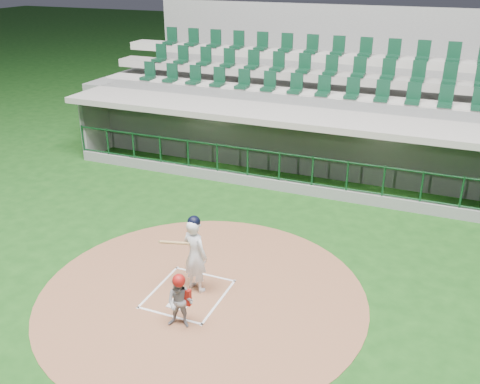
# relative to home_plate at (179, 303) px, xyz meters

# --- Properties ---
(ground) EXTENTS (120.00, 120.00, 0.00)m
(ground) POSITION_rel_home_plate_xyz_m (0.00, 0.70, -0.02)
(ground) COLOR #144012
(ground) RESTS_ON ground
(dirt_circle) EXTENTS (7.20, 7.20, 0.01)m
(dirt_circle) POSITION_rel_home_plate_xyz_m (0.30, 0.50, -0.02)
(dirt_circle) COLOR brown
(dirt_circle) RESTS_ON ground
(home_plate) EXTENTS (0.43, 0.43, 0.02)m
(home_plate) POSITION_rel_home_plate_xyz_m (0.00, 0.00, 0.00)
(home_plate) COLOR silver
(home_plate) RESTS_ON dirt_circle
(batter_box_chalk) EXTENTS (1.55, 1.80, 0.01)m
(batter_box_chalk) POSITION_rel_home_plate_xyz_m (0.00, 0.40, -0.00)
(batter_box_chalk) COLOR white
(batter_box_chalk) RESTS_ON ground
(dugout_structure) EXTENTS (16.40, 3.70, 3.00)m
(dugout_structure) POSITION_rel_home_plate_xyz_m (0.17, 8.54, 0.93)
(dugout_structure) COLOR slate
(dugout_structure) RESTS_ON ground
(seating_deck) EXTENTS (17.00, 6.72, 5.15)m
(seating_deck) POSITION_rel_home_plate_xyz_m (0.00, 11.61, 1.40)
(seating_deck) COLOR slate
(seating_deck) RESTS_ON ground
(batter) EXTENTS (0.90, 0.94, 1.81)m
(batter) POSITION_rel_home_plate_xyz_m (0.07, 0.66, 0.90)
(batter) COLOR white
(batter) RESTS_ON dirt_circle
(catcher) EXTENTS (0.61, 0.52, 1.20)m
(catcher) POSITION_rel_home_plate_xyz_m (0.39, -0.64, 0.58)
(catcher) COLOR gray
(catcher) RESTS_ON dirt_circle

